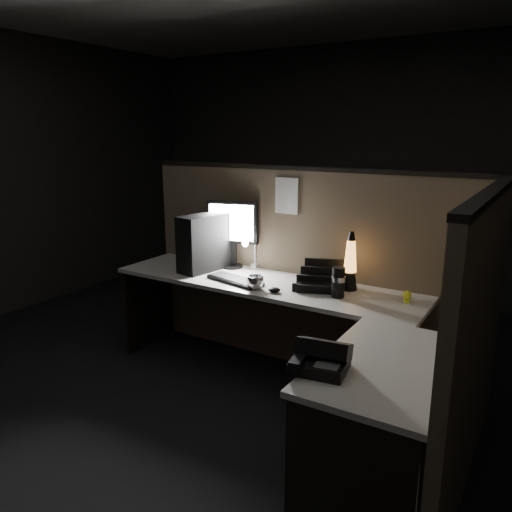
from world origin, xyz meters
The scene contains 17 objects.
floor centered at (0.00, 0.00, 0.00)m, with size 6.00×6.00×0.00m, color black.
room_shell centered at (0.00, 0.00, 1.62)m, with size 6.00×6.00×6.00m.
partition_back centered at (0.00, 0.93, 0.75)m, with size 2.66×0.06×1.50m, color brown.
partition_right centered at (1.33, 0.10, 0.75)m, with size 0.06×1.66×1.50m, color brown.
desk centered at (0.18, 0.25, 0.58)m, with size 2.60×1.60×0.73m.
pc_tower centered at (-0.70, 0.63, 0.95)m, with size 0.19×0.41×0.43m, color black.
monitor centered at (-0.56, 0.82, 1.04)m, with size 0.40×0.17×0.52m.
keyboard centered at (-0.32, 0.49, 0.74)m, with size 0.44×0.15×0.02m, color black.
mouse centered at (0.03, 0.43, 0.75)m, with size 0.08×0.06×0.03m, color black.
clip_lamp centered at (-0.39, 0.81, 0.87)m, with size 0.05×0.19×0.25m.
organizer centered at (0.26, 0.67, 0.78)m, with size 0.35×0.33×0.21m.
lava_lamp centered at (0.44, 0.75, 0.90)m, with size 0.11×0.11×0.40m.
travel_mug centered at (0.43, 0.56, 0.83)m, with size 0.09×0.09×0.20m, color black.
steel_mug centered at (-0.11, 0.42, 0.78)m, with size 0.12×0.12×0.09m, color #BCBBC3.
figurine centered at (0.85, 0.69, 0.78)m, with size 0.06×0.06×0.06m, color #FCFF28.
pinned_paper centered at (-0.13, 0.90, 1.31)m, with size 0.19×0.00×0.27m, color white.
desk_phone centered at (0.76, -0.43, 0.79)m, with size 0.27×0.28×0.15m.
Camera 1 is at (1.59, -2.34, 1.78)m, focal length 35.00 mm.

